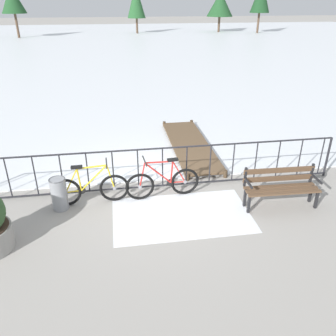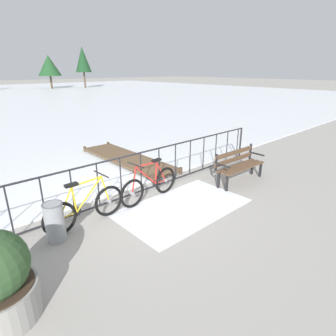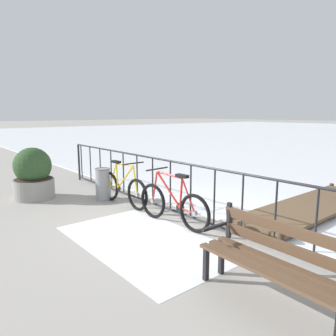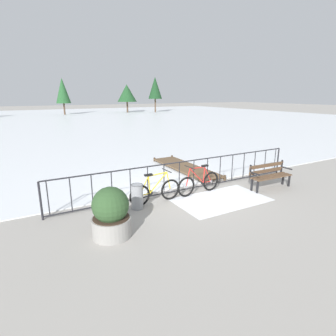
{
  "view_description": "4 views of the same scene",
  "coord_description": "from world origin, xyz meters",
  "px_view_note": "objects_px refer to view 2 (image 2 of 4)",
  "views": [
    {
      "loc": [
        -0.71,
        -7.18,
        4.16
      ],
      "look_at": [
        0.33,
        -0.58,
        0.83
      ],
      "focal_mm": 36.8,
      "sensor_mm": 36.0,
      "label": 1
    },
    {
      "loc": [
        -3.45,
        -5.01,
        2.91
      ],
      "look_at": [
        0.82,
        -0.38,
        0.64
      ],
      "focal_mm": 29.58,
      "sensor_mm": 36.0,
      "label": 2
    },
    {
      "loc": [
        4.35,
        -3.92,
        1.97
      ],
      "look_at": [
        -0.41,
        0.04,
        0.89
      ],
      "focal_mm": 33.97,
      "sensor_mm": 36.0,
      "label": 3
    },
    {
      "loc": [
        -4.9,
        -7.41,
        3.2
      ],
      "look_at": [
        -0.77,
        -0.1,
        0.94
      ],
      "focal_mm": 29.47,
      "sensor_mm": 36.0,
      "label": 4
    }
  ],
  "objects_px": {
    "bicycle_near_railing": "(86,208)",
    "park_bench": "(238,163)",
    "bicycle_second": "(150,185)",
    "trash_bin": "(55,222)"
  },
  "relations": [
    {
      "from": "bicycle_near_railing",
      "to": "park_bench",
      "type": "height_order",
      "value": "bicycle_near_railing"
    },
    {
      "from": "bicycle_second",
      "to": "trash_bin",
      "type": "distance_m",
      "value": 2.28
    },
    {
      "from": "bicycle_second",
      "to": "trash_bin",
      "type": "relative_size",
      "value": 2.34
    },
    {
      "from": "bicycle_second",
      "to": "park_bench",
      "type": "height_order",
      "value": "bicycle_second"
    },
    {
      "from": "park_bench",
      "to": "trash_bin",
      "type": "height_order",
      "value": "park_bench"
    },
    {
      "from": "bicycle_second",
      "to": "park_bench",
      "type": "xyz_separation_m",
      "value": [
        2.48,
        -0.73,
        0.14
      ]
    },
    {
      "from": "trash_bin",
      "to": "bicycle_near_railing",
      "type": "bearing_deg",
      "value": 10.47
    },
    {
      "from": "bicycle_near_railing",
      "to": "trash_bin",
      "type": "bearing_deg",
      "value": -169.53
    },
    {
      "from": "trash_bin",
      "to": "bicycle_second",
      "type": "bearing_deg",
      "value": 3.59
    },
    {
      "from": "bicycle_second",
      "to": "trash_bin",
      "type": "bearing_deg",
      "value": -176.41
    }
  ]
}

